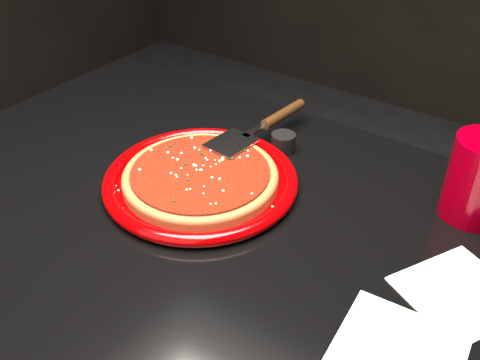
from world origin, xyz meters
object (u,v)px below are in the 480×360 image
pizza_server (260,126)px  cup (480,179)px  plate (201,180)px  ramekin (283,143)px

pizza_server → cup: bearing=8.3°
plate → pizza_server: size_ratio=1.16×
cup → plate: bearing=-154.6°
plate → ramekin: size_ratio=7.27×
pizza_server → ramekin: (0.05, 0.01, -0.02)m
ramekin → pizza_server: bearing=-168.9°
pizza_server → cup: (0.39, 0.02, 0.03)m
cup → ramekin: (-0.34, -0.01, -0.05)m
plate → ramekin: 0.19m
plate → cup: cup is taller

